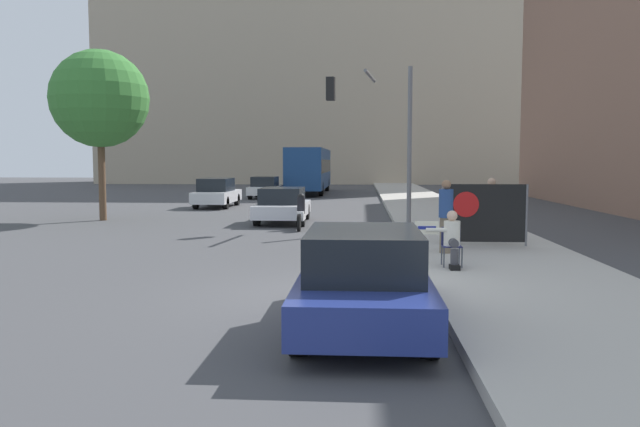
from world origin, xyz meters
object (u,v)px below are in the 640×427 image
car_on_road_distant (265,187)px  motorcycle_on_road (301,214)px  seated_protester (451,237)px  car_on_road_nearest (283,205)px  pedestrian_behind (491,209)px  street_tree_near_curb (100,99)px  car_on_road_midblock (217,193)px  protest_banner (484,213)px  parked_car_curbside (364,279)px  jogger_on_sidewalk (446,216)px  traffic_light_pole (379,118)px  city_bus_on_road (310,168)px

car_on_road_distant → motorcycle_on_road: car_on_road_distant is taller
seated_protester → car_on_road_nearest: (-4.94, 11.01, -0.11)m
pedestrian_behind → car_on_road_distant: size_ratio=0.41×
seated_protester → car_on_road_distant: bearing=116.6°
car_on_road_nearest → street_tree_near_curb: 8.49m
pedestrian_behind → car_on_road_midblock: 18.31m
protest_banner → car_on_road_nearest: protest_banner is taller
pedestrian_behind → protest_banner: bearing=57.6°
street_tree_near_curb → parked_car_curbside: bearing=-56.3°
jogger_on_sidewalk → car_on_road_nearest: (-5.09, 9.02, -0.39)m
traffic_light_pole → street_tree_near_curb: size_ratio=0.81×
car_on_road_midblock → city_bus_on_road: 14.94m
seated_protester → traffic_light_pole: traffic_light_pole is taller
pedestrian_behind → city_bus_on_road: (-7.46, 28.98, 0.83)m
seated_protester → street_tree_near_curb: bearing=147.0°
city_bus_on_road → car_on_road_midblock: bearing=-104.2°
motorcycle_on_road → street_tree_near_curb: bearing=161.9°
pedestrian_behind → car_on_road_distant: (-9.84, 22.61, -0.37)m
city_bus_on_road → parked_car_curbside: bearing=-84.1°
pedestrian_behind → car_on_road_midblock: bearing=-64.4°
parked_car_curbside → pedestrian_behind: bearing=67.9°
jogger_on_sidewalk → protest_banner: jogger_on_sidewalk is taller
traffic_light_pole → seated_protester: bearing=-82.5°
city_bus_on_road → car_on_road_distant: bearing=-110.4°
car_on_road_nearest → city_bus_on_road: city_bus_on_road is taller
car_on_road_midblock → car_on_road_distant: car_on_road_midblock is taller
protest_banner → car_on_road_distant: 25.49m
seated_protester → street_tree_near_curb: (-12.33, 11.44, 4.06)m
seated_protester → city_bus_on_road: (-5.76, 33.41, 1.10)m
parked_car_curbside → car_on_road_nearest: 15.64m
protest_banner → city_bus_on_road: city_bus_on_road is taller
jogger_on_sidewalk → traffic_light_pole: bearing=-43.2°
jogger_on_sidewalk → car_on_road_nearest: bearing=-24.3°
jogger_on_sidewalk → protest_banner: size_ratio=0.79×
car_on_road_distant → motorcycle_on_road: bearing=-77.3°
seated_protester → parked_car_curbside: (-1.84, -4.32, -0.09)m
jogger_on_sidewalk → car_on_road_midblock: bearing=-24.4°
traffic_light_pole → parked_car_curbside: size_ratio=1.27×
jogger_on_sidewalk → seated_protester: bearing=122.0°
car_on_road_nearest → city_bus_on_road: bearing=92.1°
seated_protester → motorcycle_on_road: (-4.00, 8.72, -0.26)m
jogger_on_sidewalk → car_on_road_distant: jogger_on_sidewalk is taller
protest_banner → jogger_on_sidewalk: bearing=-130.4°
jogger_on_sidewalk → street_tree_near_curb: size_ratio=0.26×
city_bus_on_road → street_tree_near_curb: 23.12m
traffic_light_pole → car_on_road_distant: (-6.86, 17.47, -3.23)m
car_on_road_distant → protest_banner: bearing=-68.3°
traffic_light_pole → car_on_road_distant: 19.04m
protest_banner → car_on_road_distant: size_ratio=0.53×
car_on_road_distant → car_on_road_nearest: bearing=-78.8°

